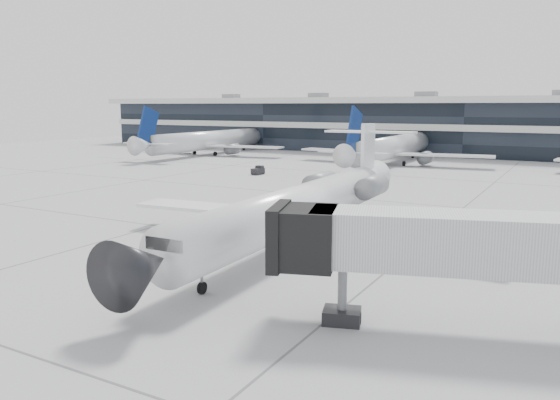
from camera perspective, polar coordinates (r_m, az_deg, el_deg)
The scene contains 9 objects.
ground at distance 39.09m, azimuth -1.70°, elevation -4.28°, with size 220.00×220.00×0.00m, color #99999C.
terminal at distance 116.27m, azimuth 19.62°, elevation 7.04°, with size 170.00×22.00×10.00m, color black.
bg_jet_left at distance 109.12m, azimuth -7.24°, elevation 4.75°, with size 32.00×40.00×9.60m, color silver, non-canonical shape.
bg_jet_center at distance 92.24m, azimuth 11.67°, elevation 3.71°, with size 32.00×40.00×9.60m, color silver, non-canonical shape.
regional_jet at distance 37.85m, azimuth 2.30°, elevation -0.56°, with size 27.52×34.25×7.92m.
jet_bridge at distance 24.08m, azimuth 21.09°, elevation -4.40°, with size 16.29×7.69×5.33m.
ramp_worker at distance 31.90m, azimuth -12.76°, elevation -6.10°, with size 0.66×0.43×1.81m, color #B4E117.
traffic_cone at distance 52.84m, azimuth 6.33°, elevation -0.31°, with size 0.47×0.47×0.57m.
far_tug at distance 76.54m, azimuth -2.30°, elevation 3.09°, with size 1.24×1.98×1.23m.
Camera 1 is at (19.46, -32.54, 9.53)m, focal length 35.00 mm.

